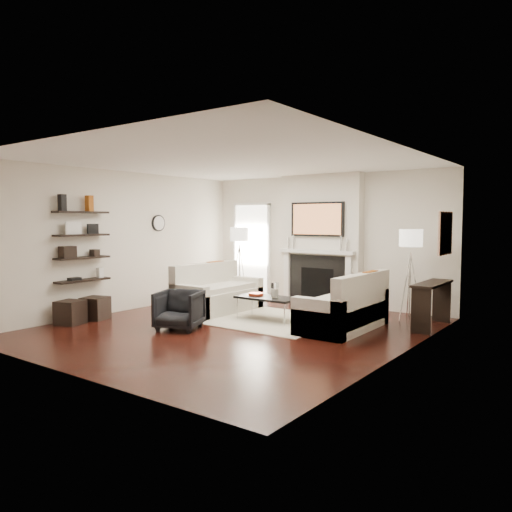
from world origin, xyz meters
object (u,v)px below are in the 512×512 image
Objects in this scene: lamp_right_shade at (411,238)px; loveseat_right_base at (343,316)px; coffee_table at (267,298)px; loveseat_left_base at (218,301)px; ottoman_near at (95,308)px; armchair at (179,308)px; lamp_left_shade at (239,234)px.

loveseat_right_base is at bearing -113.56° from lamp_right_shade.
lamp_right_shade reaches higher than coffee_table.
loveseat_left_base reaches higher than ottoman_near.
coffee_table is 3.07m from ottoman_near.
armchair reaches higher than loveseat_left_base.
loveseat_left_base is 1.00× the size of loveseat_right_base.
armchair is 1.73× the size of lamp_left_shade.
armchair is 4.18m from lamp_right_shade.
loveseat_right_base is 4.50× the size of ottoman_near.
ottoman_near is at bearing -100.44° from lamp_left_shade.
coffee_table is at bearing 34.35° from ottoman_near.
loveseat_left_base and coffee_table have the same top height.
coffee_table is at bearing 39.58° from armchair.
loveseat_left_base is at bearing -156.48° from lamp_right_shade.
loveseat_left_base is 1.63m from armchair.
coffee_table is at bearing -6.00° from loveseat_left_base.
loveseat_left_base is at bearing -66.16° from lamp_left_shade.
armchair is (-2.13, -1.56, 0.14)m from loveseat_right_base.
armchair is 1.73× the size of ottoman_near.
lamp_left_shade is (-1.91, 1.64, 1.05)m from coffee_table.
loveseat_right_base is (2.63, 0.01, 0.00)m from loveseat_left_base.
armchair is at bearing -72.32° from loveseat_left_base.
armchair reaches higher than ottoman_near.
lamp_left_shade is (-3.29, 1.49, 1.24)m from loveseat_right_base.
loveseat_right_base and coffee_table have the same top height.
lamp_right_shade is at bearing -1.44° from lamp_left_shade.
armchair is 1.73× the size of lamp_right_shade.
coffee_table is 2.75× the size of lamp_left_shade.
armchair is at bearing -69.22° from lamp_left_shade.
loveseat_right_base is 1.96m from lamp_right_shade.
ottoman_near is (-2.53, -1.73, -0.20)m from coffee_table.
lamp_left_shade is (-1.16, 3.06, 1.10)m from armchair.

